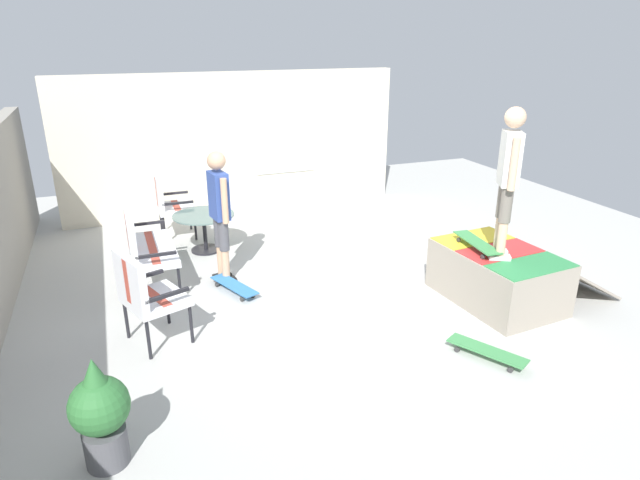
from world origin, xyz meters
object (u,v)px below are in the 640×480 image
Objects in this scene: patio_table at (204,225)px; skateboard_on_ramp at (477,243)px; potted_plant at (100,412)px; skateboard_by_bench at (234,286)px; patio_bench at (142,241)px; person_watching at (220,207)px; skate_ramp at (500,275)px; person_skater at (508,173)px; patio_chair_by_wall at (144,291)px; skateboard_spare at (487,351)px; patio_chair_near_house at (168,200)px.

skateboard_on_ramp is at bearing -135.22° from patio_table.
skateboard_by_bench is at bearing -31.53° from potted_plant.
skateboard_on_ramp reaches higher than skateboard_by_bench.
skateboard_by_bench is at bearing -176.92° from patio_table.
person_watching reaches higher than patio_bench.
patio_bench is 3.17m from potted_plant.
skate_ramp is at bearing -120.64° from person_watching.
person_skater is at bearing 127.22° from skate_ramp.
skate_ramp is 4.44m from patio_bench.
skateboard_on_ramp is (-1.24, -2.67, 0.65)m from skateboard_by_bench.
patio_chair_by_wall is (0.49, 4.06, 0.29)m from skate_ramp.
skateboard_spare is at bearing 137.64° from skate_ramp.
patio_chair_near_house and patio_chair_by_wall have the same top height.
person_skater is 2.07× the size of skateboard_by_bench.
patio_chair_by_wall is at bearing 64.13° from skateboard_spare.
skateboard_by_bench is at bearing 40.16° from skateboard_spare.
skate_ramp is at bearing -116.36° from patio_bench.
skate_ramp is 1.15× the size of person_watching.
patio_chair_by_wall is at bearing -15.29° from potted_plant.
patio_chair_by_wall is 4.06m from person_skater.
skateboard_spare is (-2.40, -2.02, 0.00)m from skateboard_by_bench.
patio_table is 0.52× the size of person_watching.
patio_chair_near_house is at bearing 43.21° from skate_ramp.
person_skater is (-2.11, -3.79, 1.03)m from patio_bench.
patio_bench is 1.79m from patio_chair_near_house.
patio_chair_near_house is at bearing 41.72° from skateboard_on_ramp.
skateboard_by_bench is at bearing -167.91° from patio_chair_near_house.
potted_plant is at bearing 103.19° from person_skater.
skate_ramp is at bearing -133.64° from patio_table.
person_skater reaches higher than person_watching.
patio_chair_near_house is at bearing 12.09° from skateboard_by_bench.
skate_ramp is 3.27m from skateboard_by_bench.
potted_plant reaches higher than patio_table.
patio_chair_by_wall is 0.60× the size of person_skater.
skate_ramp is 4.21m from patio_table.
skateboard_on_ramp is (1.16, -0.65, 0.65)m from skateboard_spare.
skateboard_by_bench and skateboard_spare have the same top height.
person_skater is at bearing -124.19° from person_watching.
skateboard_by_bench is at bearing -51.20° from patio_chair_by_wall.
person_watching is 2.10× the size of skateboard_by_bench.
skateboard_on_ramp is at bearing -95.44° from patio_chair_by_wall.
skateboard_spare is (-2.81, -2.07, -0.92)m from person_watching.
skate_ramp is 2.41× the size of skateboard_by_bench.
skateboard_on_ramp reaches higher than patio_table.
patio_chair_by_wall is 1.51m from skateboard_by_bench.
skateboard_spare is at bearing -88.01° from potted_plant.
person_skater reaches higher than patio_chair_by_wall.
skateboard_spare is at bearing 139.67° from person_skater.
patio_chair_by_wall is 1.25× the size of skateboard_by_bench.
skate_ramp is 1.93× the size of patio_chair_near_house.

